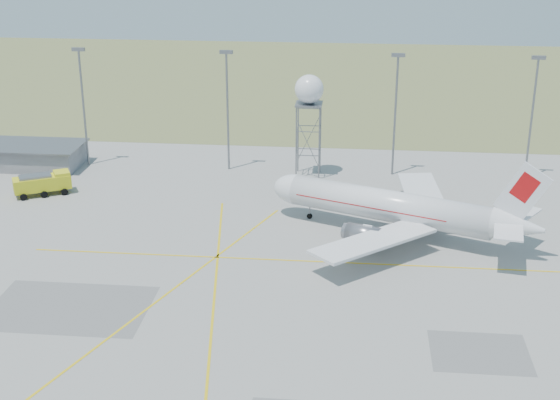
# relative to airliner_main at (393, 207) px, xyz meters

# --- Properties ---
(ground) EXTENTS (400.00, 400.00, 0.00)m
(ground) POSITION_rel_airliner_main_xyz_m (-17.11, -39.83, -4.03)
(ground) COLOR #A3A29D
(ground) RESTS_ON ground
(grass_strip) EXTENTS (400.00, 120.00, 0.03)m
(grass_strip) POSITION_rel_airliner_main_xyz_m (-17.11, 100.17, -4.02)
(grass_strip) COLOR #626D3C
(grass_strip) RESTS_ON ground
(building_grey) EXTENTS (19.00, 10.00, 3.90)m
(building_grey) POSITION_rel_airliner_main_xyz_m (-62.11, 24.17, -2.06)
(building_grey) COLOR gray
(building_grey) RESTS_ON ground
(mast_a) EXTENTS (2.20, 0.50, 20.50)m
(mast_a) POSITION_rel_airliner_main_xyz_m (-52.11, 26.17, 8.04)
(mast_a) COLOR slate
(mast_a) RESTS_ON ground
(mast_b) EXTENTS (2.20, 0.50, 20.50)m
(mast_b) POSITION_rel_airliner_main_xyz_m (-27.11, 26.17, 8.04)
(mast_b) COLOR slate
(mast_b) RESTS_ON ground
(mast_c) EXTENTS (2.20, 0.50, 20.50)m
(mast_c) POSITION_rel_airliner_main_xyz_m (0.89, 26.17, 8.04)
(mast_c) COLOR slate
(mast_c) RESTS_ON ground
(mast_d) EXTENTS (2.20, 0.50, 20.50)m
(mast_d) POSITION_rel_airliner_main_xyz_m (22.89, 26.17, 8.04)
(mast_d) COLOR slate
(mast_d) RESTS_ON ground
(airliner_main) EXTENTS (37.24, 34.88, 13.16)m
(airliner_main) POSITION_rel_airliner_main_xyz_m (0.00, 0.00, 0.00)
(airliner_main) COLOR silver
(airliner_main) RESTS_ON ground
(radar_tower) EXTENTS (4.73, 4.73, 17.13)m
(radar_tower) POSITION_rel_airliner_main_xyz_m (-13.27, 24.20, 5.58)
(radar_tower) COLOR slate
(radar_tower) RESTS_ON ground
(fire_truck) EXTENTS (9.02, 6.67, 3.48)m
(fire_truck) POSITION_rel_airliner_main_xyz_m (-53.98, 10.66, -2.36)
(fire_truck) COLOR gold
(fire_truck) RESTS_ON ground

